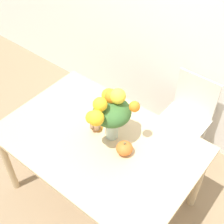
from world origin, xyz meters
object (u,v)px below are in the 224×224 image
Objects in this scene: flower_vase at (111,111)px; turkey_figurine at (96,126)px; pumpkin at (124,148)px; dining_chair_near_window at (185,119)px.

flower_vase reaches higher than turkey_figurine.
pumpkin is (0.17, -0.05, -0.22)m from flower_vase.
dining_chair_near_window is (0.37, 0.81, -0.34)m from turkey_figurine.
flower_vase is 1.02m from dining_chair_near_window.
turkey_figurine is 0.96m from dining_chair_near_window.
turkey_figurine is at bearing -178.32° from flower_vase.
pumpkin is 0.93m from dining_chair_near_window.
turkey_figurine is at bearing 170.84° from pumpkin.
flower_vase is 3.64× the size of turkey_figurine.
pumpkin is at bearing -93.98° from dining_chair_near_window.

